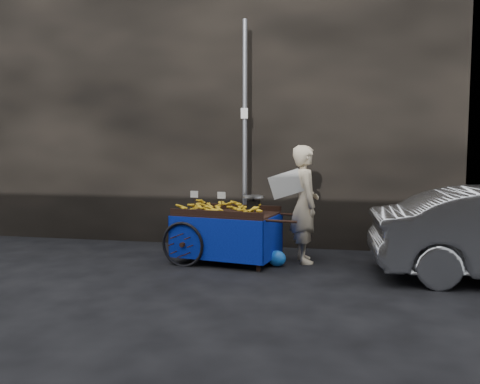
# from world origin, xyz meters

# --- Properties ---
(ground) EXTENTS (80.00, 80.00, 0.00)m
(ground) POSITION_xyz_m (0.00, 0.00, 0.00)
(ground) COLOR black
(ground) RESTS_ON ground
(building_wall) EXTENTS (13.50, 2.00, 5.00)m
(building_wall) POSITION_xyz_m (0.39, 2.60, 2.50)
(building_wall) COLOR black
(building_wall) RESTS_ON ground
(street_pole) EXTENTS (0.12, 0.10, 4.00)m
(street_pole) POSITION_xyz_m (0.30, 1.30, 2.01)
(street_pole) COLOR slate
(street_pole) RESTS_ON ground
(banana_cart) EXTENTS (2.22, 1.29, 1.14)m
(banana_cart) POSITION_xyz_m (0.15, 0.34, 0.70)
(banana_cart) COLOR black
(banana_cart) RESTS_ON ground
(vendor) EXTENTS (0.88, 0.77, 1.84)m
(vendor) POSITION_xyz_m (1.40, 0.57, 0.92)
(vendor) COLOR tan
(vendor) RESTS_ON ground
(plastic_bag) EXTENTS (0.27, 0.22, 0.24)m
(plastic_bag) POSITION_xyz_m (1.02, 0.18, 0.12)
(plastic_bag) COLOR blue
(plastic_bag) RESTS_ON ground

